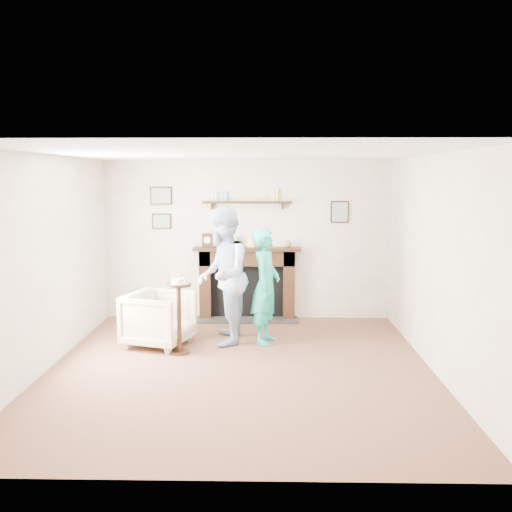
{
  "coord_description": "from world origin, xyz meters",
  "views": [
    {
      "loc": [
        0.33,
        -6.45,
        2.23
      ],
      "look_at": [
        0.17,
        0.9,
        1.22
      ],
      "focal_mm": 40.0,
      "sensor_mm": 36.0,
      "label": 1
    }
  ],
  "objects_px": {
    "armchair": "(160,345)",
    "pedestal_table": "(179,304)",
    "woman": "(265,342)",
    "man": "(223,343)"
  },
  "relations": [
    {
      "from": "man",
      "to": "pedestal_table",
      "type": "height_order",
      "value": "pedestal_table"
    },
    {
      "from": "armchair",
      "to": "woman",
      "type": "xyz_separation_m",
      "value": [
        1.42,
        0.17,
        0.0
      ]
    },
    {
      "from": "woman",
      "to": "pedestal_table",
      "type": "relative_size",
      "value": 1.52
    },
    {
      "from": "man",
      "to": "woman",
      "type": "height_order",
      "value": "man"
    },
    {
      "from": "woman",
      "to": "pedestal_table",
      "type": "distance_m",
      "value": 1.36
    },
    {
      "from": "man",
      "to": "woman",
      "type": "xyz_separation_m",
      "value": [
        0.58,
        0.03,
        0.0
      ]
    },
    {
      "from": "armchair",
      "to": "pedestal_table",
      "type": "xyz_separation_m",
      "value": [
        0.32,
        -0.33,
        0.64
      ]
    },
    {
      "from": "man",
      "to": "woman",
      "type": "distance_m",
      "value": 0.58
    },
    {
      "from": "armchair",
      "to": "woman",
      "type": "bearing_deg",
      "value": -65.63
    },
    {
      "from": "armchair",
      "to": "pedestal_table",
      "type": "bearing_deg",
      "value": -118.17
    }
  ]
}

